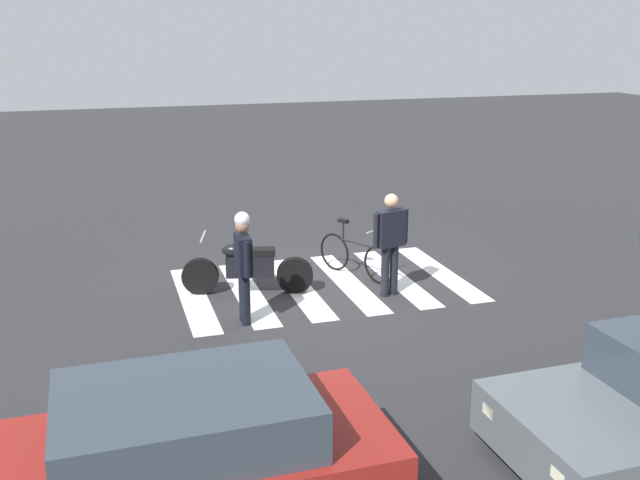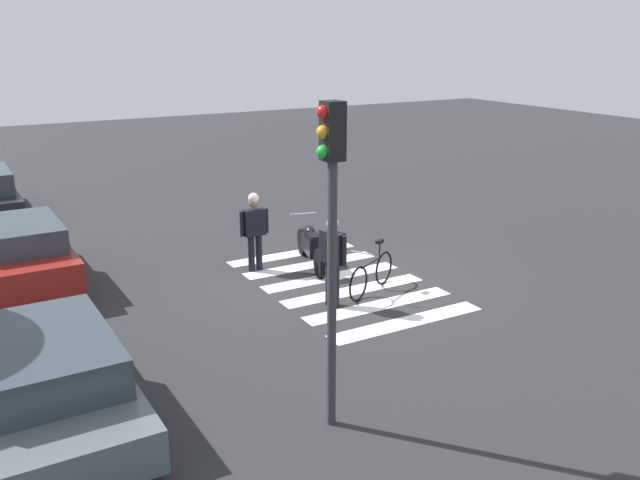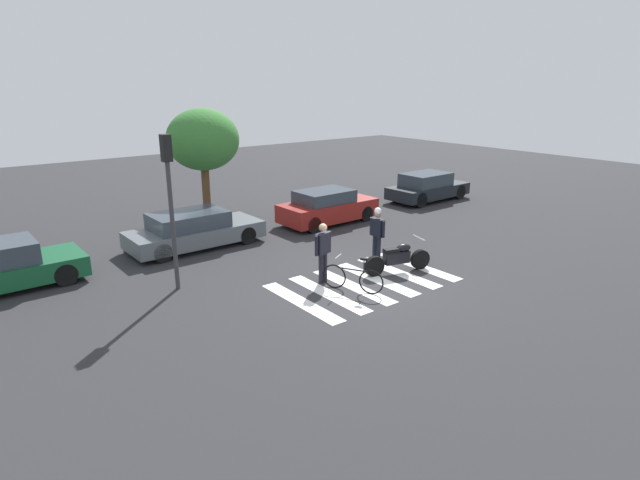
% 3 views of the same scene
% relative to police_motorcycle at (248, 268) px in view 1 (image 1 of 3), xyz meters
% --- Properties ---
extents(ground_plane, '(60.00, 60.00, 0.00)m').
position_rel_police_motorcycle_xyz_m(ground_plane, '(-1.33, 0.00, -0.45)').
color(ground_plane, '#2B2B2D').
extents(police_motorcycle, '(2.17, 0.85, 1.03)m').
position_rel_police_motorcycle_xyz_m(police_motorcycle, '(0.00, 0.00, 0.00)').
color(police_motorcycle, black).
rests_on(police_motorcycle, ground_plane).
extents(leaning_bicycle, '(0.88, 1.58, 1.01)m').
position_rel_police_motorcycle_xyz_m(leaning_bicycle, '(-2.02, -0.26, -0.07)').
color(leaning_bicycle, black).
rests_on(leaning_bicycle, ground_plane).
extents(officer_on_foot, '(0.23, 0.66, 1.74)m').
position_rel_police_motorcycle_xyz_m(officer_on_foot, '(0.31, 1.22, 0.55)').
color(officer_on_foot, black).
rests_on(officer_on_foot, ground_plane).
extents(officer_by_motorcycle, '(0.67, 0.32, 1.74)m').
position_rel_police_motorcycle_xyz_m(officer_by_motorcycle, '(-2.24, 0.78, 0.55)').
color(officer_by_motorcycle, black).
rests_on(officer_by_motorcycle, ground_plane).
extents(crosswalk_stripes, '(4.95, 3.16, 0.01)m').
position_rel_police_motorcycle_xyz_m(crosswalk_stripes, '(-1.33, 0.00, -0.45)').
color(crosswalk_stripes, silver).
rests_on(crosswalk_stripes, ground_plane).
extents(car_maroon_wagon, '(4.07, 1.80, 1.37)m').
position_rel_police_motorcycle_xyz_m(car_maroon_wagon, '(1.89, 5.74, 0.21)').
color(car_maroon_wagon, black).
rests_on(car_maroon_wagon, ground_plane).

